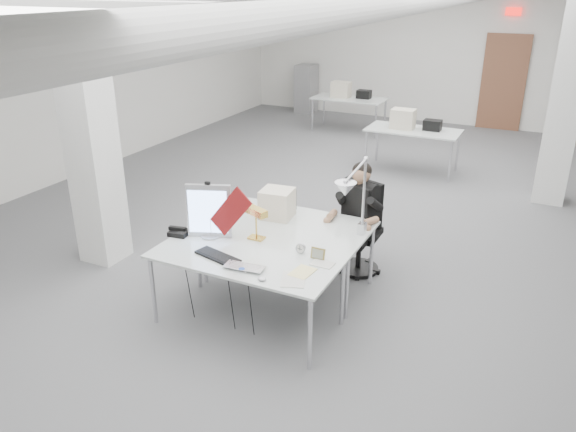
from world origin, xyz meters
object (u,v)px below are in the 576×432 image
object	(u,v)px
bankers_lamp	(256,223)
desk_phone	(179,233)
monitor	(209,211)
beige_monitor	(277,203)
office_chair	(360,229)
desk_main	(246,257)
seated_person	(360,201)
architect_lamp	(356,196)
laptop	(242,270)

from	to	relation	value
bankers_lamp	desk_phone	xyz separation A→B (m)	(-0.76, -0.26, -0.15)
monitor	beige_monitor	xyz separation A→B (m)	(0.38, 0.75, -0.12)
office_chair	desk_phone	xyz separation A→B (m)	(-1.46, -1.42, 0.25)
desk_main	desk_phone	bearing A→B (deg)	172.87
office_chair	seated_person	bearing A→B (deg)	-68.69
seated_person	office_chair	bearing A→B (deg)	111.31
seated_person	monitor	bearing A→B (deg)	-111.13
bankers_lamp	office_chair	bearing A→B (deg)	80.98
desk_main	desk_phone	distance (m)	0.86
office_chair	architect_lamp	xyz separation A→B (m)	(0.21, -0.83, 0.73)
beige_monitor	architect_lamp	xyz separation A→B (m)	(0.99, -0.27, 0.34)
laptop	bankers_lamp	world-z (taller)	bankers_lamp
monitor	architect_lamp	xyz separation A→B (m)	(1.36, 0.49, 0.22)
office_chair	architect_lamp	bearing A→B (deg)	-54.50
office_chair	desk_phone	world-z (taller)	office_chair
desk_main	office_chair	size ratio (longest dim) A/B	1.70
laptop	desk_phone	bearing A→B (deg)	151.39
desk_main	monitor	xyz separation A→B (m)	(-0.54, 0.21, 0.29)
office_chair	monitor	world-z (taller)	monitor
desk_main	desk_phone	world-z (taller)	desk_phone
office_chair	monitor	bearing A→B (deg)	-110.03
monitor	laptop	bearing A→B (deg)	-58.53
architect_lamp	office_chair	bearing A→B (deg)	119.59
laptop	bankers_lamp	bearing A→B (deg)	102.07
monitor	architect_lamp	bearing A→B (deg)	-1.48
laptop	beige_monitor	world-z (taller)	beige_monitor
bankers_lamp	desk_phone	bearing A→B (deg)	-138.25
architect_lamp	laptop	bearing A→B (deg)	-109.53
laptop	beige_monitor	bearing A→B (deg)	96.77
monitor	bankers_lamp	world-z (taller)	monitor
monitor	bankers_lamp	xyz separation A→B (m)	(0.45, 0.16, -0.10)
bankers_lamp	desk_phone	world-z (taller)	bankers_lamp
bankers_lamp	architect_lamp	distance (m)	1.03
laptop	bankers_lamp	distance (m)	0.72
desk_main	monitor	world-z (taller)	monitor
bankers_lamp	desk_phone	size ratio (longest dim) A/B	1.84
bankers_lamp	beige_monitor	size ratio (longest dim) A/B	1.05
desk_phone	beige_monitor	size ratio (longest dim) A/B	0.57
monitor	beige_monitor	bearing A→B (deg)	42.27
desk_main	laptop	xyz separation A→B (m)	(0.13, -0.30, 0.03)
desk_main	seated_person	bearing A→B (deg)	67.47
office_chair	laptop	xyz separation A→B (m)	(-0.49, -1.83, 0.24)
beige_monitor	bankers_lamp	bearing A→B (deg)	-89.84
desk_main	beige_monitor	size ratio (longest dim) A/B	5.38
beige_monitor	architect_lamp	size ratio (longest dim) A/B	0.33
desk_main	bankers_lamp	xyz separation A→B (m)	(-0.09, 0.37, 0.19)
desk_main	monitor	distance (m)	0.65
office_chair	beige_monitor	world-z (taller)	beige_monitor
seated_person	bankers_lamp	xyz separation A→B (m)	(-0.71, -1.11, 0.03)
architect_lamp	desk_main	bearing A→B (deg)	-124.18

